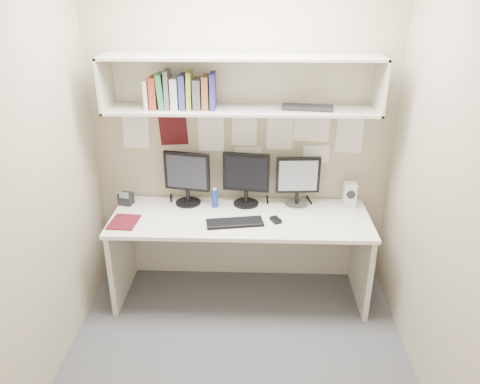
{
  "coord_description": "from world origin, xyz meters",
  "views": [
    {
      "loc": [
        0.11,
        -2.59,
        2.38
      ],
      "look_at": [
        0.01,
        0.35,
        1.07
      ],
      "focal_mm": 35.0,
      "sensor_mm": 36.0,
      "label": 1
    }
  ],
  "objects_px": {
    "maroon_notebook": "(124,222)",
    "desk_phone": "(126,199)",
    "monitor_center": "(246,177)",
    "desk": "(241,256)",
    "monitor_right": "(298,179)",
    "keyboard": "(235,223)",
    "speaker": "(350,194)",
    "monitor_left": "(187,176)"
  },
  "relations": [
    {
      "from": "monitor_center",
      "to": "monitor_right",
      "type": "xyz_separation_m",
      "value": [
        0.41,
        0.0,
        -0.01
      ]
    },
    {
      "from": "monitor_right",
      "to": "speaker",
      "type": "xyz_separation_m",
      "value": [
        0.42,
        -0.0,
        -0.13
      ]
    },
    {
      "from": "monitor_left",
      "to": "maroon_notebook",
      "type": "xyz_separation_m",
      "value": [
        -0.44,
        -0.37,
        -0.23
      ]
    },
    {
      "from": "monitor_center",
      "to": "speaker",
      "type": "xyz_separation_m",
      "value": [
        0.84,
        -0.0,
        -0.14
      ]
    },
    {
      "from": "monitor_center",
      "to": "maroon_notebook",
      "type": "relative_size",
      "value": 1.79
    },
    {
      "from": "desk_phone",
      "to": "monitor_right",
      "type": "bearing_deg",
      "value": 14.94
    },
    {
      "from": "monitor_left",
      "to": "desk_phone",
      "type": "distance_m",
      "value": 0.54
    },
    {
      "from": "keyboard",
      "to": "maroon_notebook",
      "type": "height_order",
      "value": "keyboard"
    },
    {
      "from": "keyboard",
      "to": "desk_phone",
      "type": "xyz_separation_m",
      "value": [
        -0.9,
        0.31,
        0.04
      ]
    },
    {
      "from": "speaker",
      "to": "desk_phone",
      "type": "bearing_deg",
      "value": -176.78
    },
    {
      "from": "speaker",
      "to": "maroon_notebook",
      "type": "relative_size",
      "value": 0.81
    },
    {
      "from": "desk",
      "to": "desk_phone",
      "type": "xyz_separation_m",
      "value": [
        -0.94,
        0.18,
        0.41
      ]
    },
    {
      "from": "desk",
      "to": "monitor_center",
      "type": "bearing_deg",
      "value": 80.53
    },
    {
      "from": "desk",
      "to": "desk_phone",
      "type": "relative_size",
      "value": 15.53
    },
    {
      "from": "monitor_center",
      "to": "monitor_right",
      "type": "bearing_deg",
      "value": 7.94
    },
    {
      "from": "keyboard",
      "to": "desk_phone",
      "type": "relative_size",
      "value": 3.29
    },
    {
      "from": "monitor_center",
      "to": "desk_phone",
      "type": "height_order",
      "value": "monitor_center"
    },
    {
      "from": "monitor_left",
      "to": "monitor_center",
      "type": "height_order",
      "value": "monitor_left"
    },
    {
      "from": "monitor_right",
      "to": "maroon_notebook",
      "type": "relative_size",
      "value": 1.67
    },
    {
      "from": "monitor_left",
      "to": "monitor_right",
      "type": "bearing_deg",
      "value": 11.27
    },
    {
      "from": "monitor_center",
      "to": "keyboard",
      "type": "height_order",
      "value": "monitor_center"
    },
    {
      "from": "monitor_center",
      "to": "keyboard",
      "type": "relative_size",
      "value": 1.03
    },
    {
      "from": "desk",
      "to": "monitor_left",
      "type": "distance_m",
      "value": 0.78
    },
    {
      "from": "monitor_left",
      "to": "maroon_notebook",
      "type": "height_order",
      "value": "monitor_left"
    },
    {
      "from": "desk",
      "to": "monitor_center",
      "type": "distance_m",
      "value": 0.64
    },
    {
      "from": "maroon_notebook",
      "to": "desk_phone",
      "type": "xyz_separation_m",
      "value": [
        -0.06,
        0.32,
        0.04
      ]
    },
    {
      "from": "keyboard",
      "to": "maroon_notebook",
      "type": "distance_m",
      "value": 0.84
    },
    {
      "from": "desk",
      "to": "speaker",
      "type": "height_order",
      "value": "speaker"
    },
    {
      "from": "desk",
      "to": "maroon_notebook",
      "type": "height_order",
      "value": "maroon_notebook"
    },
    {
      "from": "desk",
      "to": "maroon_notebook",
      "type": "relative_size",
      "value": 8.21
    },
    {
      "from": "desk_phone",
      "to": "keyboard",
      "type": "bearing_deg",
      "value": -5.96
    },
    {
      "from": "monitor_right",
      "to": "keyboard",
      "type": "relative_size",
      "value": 0.96
    },
    {
      "from": "maroon_notebook",
      "to": "monitor_right",
      "type": "bearing_deg",
      "value": 19.51
    },
    {
      "from": "monitor_left",
      "to": "maroon_notebook",
      "type": "relative_size",
      "value": 1.79
    },
    {
      "from": "maroon_notebook",
      "to": "desk",
      "type": "bearing_deg",
      "value": 13.58
    },
    {
      "from": "speaker",
      "to": "desk_phone",
      "type": "xyz_separation_m",
      "value": [
        -1.81,
        -0.04,
        -0.05
      ]
    },
    {
      "from": "monitor_left",
      "to": "keyboard",
      "type": "bearing_deg",
      "value": -30.46
    },
    {
      "from": "monitor_center",
      "to": "desk",
      "type": "bearing_deg",
      "value": -91.54
    },
    {
      "from": "desk",
      "to": "speaker",
      "type": "xyz_separation_m",
      "value": [
        0.87,
        0.22,
        0.46
      ]
    },
    {
      "from": "desk",
      "to": "monitor_left",
      "type": "relative_size",
      "value": 4.59
    },
    {
      "from": "monitor_left",
      "to": "maroon_notebook",
      "type": "distance_m",
      "value": 0.62
    },
    {
      "from": "monitor_center",
      "to": "speaker",
      "type": "distance_m",
      "value": 0.85
    }
  ]
}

